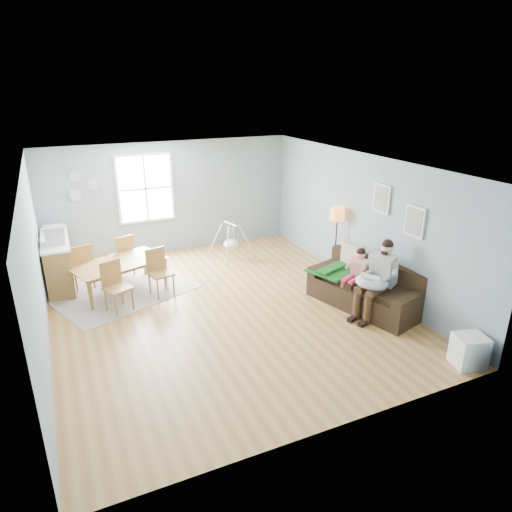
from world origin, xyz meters
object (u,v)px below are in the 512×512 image
father (378,276)px  toddler (357,268)px  monitor (54,235)px  chair_nw (81,264)px  sofa (366,291)px  chair_sw (115,283)px  floor_lamp (337,220)px  dining_table (121,277)px  chair_ne (123,253)px  baby_swing (231,243)px  counter (58,261)px  storage_cube (469,351)px  chair_se (159,269)px

father → toddler: size_ratio=1.56×
monitor → chair_nw: bearing=-19.2°
sofa → chair_sw: 4.67m
father → monitor: bearing=146.1°
chair_sw → monitor: bearing=123.6°
sofa → chair_nw: size_ratio=2.36×
floor_lamp → chair_sw: 4.66m
dining_table → father: bearing=-54.3°
toddler → chair_ne: size_ratio=0.95×
toddler → floor_lamp: floor_lamp is taller
toddler → floor_lamp: (0.42, 1.33, 0.52)m
sofa → father: father is taller
monitor → toddler: bearing=-30.2°
baby_swing → sofa: bearing=-66.6°
counter → chair_sw: bearing=-61.9°
chair_ne → floor_lamp: bearing=-23.5°
storage_cube → chair_sw: (-4.49, 4.01, 0.30)m
father → chair_se: (-3.38, 2.47, -0.20)m
father → dining_table: father is taller
father → baby_swing: 3.90m
sofa → dining_table: bearing=148.0°
dining_table → monitor: (-1.09, 0.56, 0.87)m
floor_lamp → chair_sw: bearing=176.5°
chair_nw → floor_lamp: bearing=-16.2°
floor_lamp → baby_swing: 2.63m
dining_table → chair_se: bearing=-50.6°
floor_lamp → chair_ne: (-4.20, 1.83, -0.72)m
sofa → chair_ne: (-3.91, 3.34, 0.23)m
father → floor_lamp: size_ratio=0.91×
baby_swing → chair_se: bearing=-149.7°
monitor → dining_table: bearing=-27.3°
toddler → chair_nw: bearing=148.9°
storage_cube → monitor: (-5.38, 5.35, 0.94)m
chair_sw → chair_ne: chair_sw is taller
father → dining_table: 5.01m
toddler → chair_se: toddler is taller
baby_swing → chair_sw: bearing=-152.2°
dining_table → monitor: 1.51m
dining_table → chair_se: (0.69, -0.42, 0.22)m
toddler → baby_swing: bearing=112.6°
baby_swing → floor_lamp: bearing=-46.2°
chair_sw → chair_ne: 1.60m
monitor → baby_swing: bearing=2.7°
father → counter: bearing=143.6°
chair_sw → baby_swing: 3.26m
floor_lamp → chair_se: bearing=170.4°
father → monitor: size_ratio=3.72×
sofa → dining_table: 4.84m
chair_ne → counter: (-1.30, 0.13, -0.02)m
father → monitor: 6.22m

